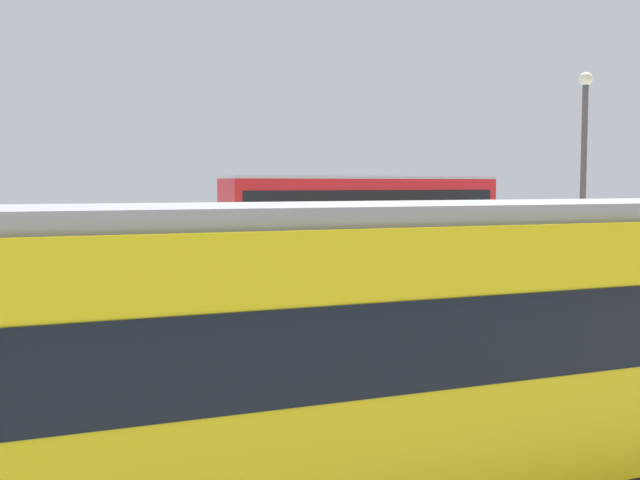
{
  "coord_description": "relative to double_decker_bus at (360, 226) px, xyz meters",
  "views": [
    {
      "loc": [
        9.33,
        24.43,
        3.52
      ],
      "look_at": [
        1.5,
        5.68,
        2.04
      ],
      "focal_mm": 43.49,
      "sensor_mm": 36.0,
      "label": 1
    }
  ],
  "objects": [
    {
      "name": "ground_plane",
      "position": [
        3.0,
        1.28,
        -1.94
      ],
      "size": [
        160.0,
        160.0,
        0.0
      ],
      "primitive_type": "plane",
      "color": "gray"
    },
    {
      "name": "double_decker_bus",
      "position": [
        0.0,
        0.0,
        0.0
      ],
      "size": [
        10.53,
        2.69,
        3.79
      ],
      "color": "red",
      "rests_on": "ground"
    },
    {
      "name": "tram_yellow",
      "position": [
        7.77,
        18.04,
        -0.22
      ],
      "size": [
        15.09,
        2.58,
        3.3
      ],
      "color": "yellow",
      "rests_on": "ground"
    },
    {
      "name": "pedestrian_near_railing",
      "position": [
        5.11,
        5.64,
        -0.96
      ],
      "size": [
        0.36,
        0.35,
        1.7
      ],
      "color": "#4C3F2D",
      "rests_on": "ground"
    },
    {
      "name": "pedestrian_crossing",
      "position": [
        3.07,
        9.44,
        -0.92
      ],
      "size": [
        0.45,
        0.45,
        1.76
      ],
      "color": "#4C3F2D",
      "rests_on": "ground"
    },
    {
      "name": "pedestrian_railing",
      "position": [
        5.52,
        6.11,
        -1.21
      ],
      "size": [
        6.37,
        0.54,
        1.08
      ],
      "color": "gray",
      "rests_on": "ground"
    },
    {
      "name": "info_sign",
      "position": [
        8.68,
        5.5,
        -0.25
      ],
      "size": [
        1.0,
        0.31,
        2.45
      ],
      "color": "slate",
      "rests_on": "ground"
    },
    {
      "name": "street_lamp",
      "position": [
        -2.16,
        9.27,
        1.86
      ],
      "size": [
        0.36,
        0.36,
        6.47
      ],
      "color": "#4C4C51",
      "rests_on": "ground"
    }
  ]
}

